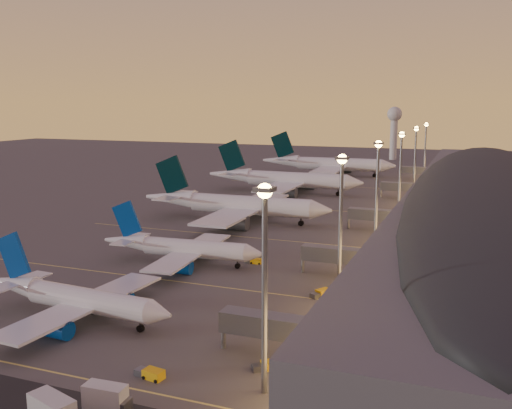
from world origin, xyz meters
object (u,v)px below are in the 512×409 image
(baggage_tug_b, at_px, (267,366))
(catering_truck_b, at_px, (108,399))
(airliner_wide_near, at_px, (234,205))
(baggage_tug_a, at_px, (150,374))
(airliner_narrow_south, at_px, (74,298))
(baggage_tug_d, at_px, (321,293))
(airliner_narrow_north, at_px, (181,248))
(baggage_tug_c, at_px, (254,261))
(radar_tower, at_px, (394,124))
(airliner_wide_far, at_px, (327,164))
(airliner_wide_mid, at_px, (283,179))

(baggage_tug_b, bearing_deg, catering_truck_b, -166.70)
(airliner_wide_near, xyz_separation_m, baggage_tug_a, (29.10, -94.96, -4.37))
(baggage_tug_a, relative_size, baggage_tug_b, 1.10)
(airliner_narrow_south, bearing_deg, baggage_tug_d, 39.78)
(airliner_narrow_north, distance_m, baggage_tug_c, 16.32)
(airliner_narrow_south, relative_size, radar_tower, 1.16)
(airliner_wide_near, height_order, baggage_tug_b, airliner_wide_near)
(airliner_narrow_south, height_order, airliner_wide_far, airliner_wide_far)
(airliner_wide_mid, xyz_separation_m, catering_truck_b, (32.34, -160.56, -3.79))
(airliner_narrow_south, height_order, airliner_wide_near, airliner_wide_near)
(airliner_narrow_north, height_order, airliner_wide_mid, airliner_wide_mid)
(airliner_narrow_north, bearing_deg, baggage_tug_a, -69.92)
(baggage_tug_d, bearing_deg, radar_tower, 36.65)
(airliner_narrow_north, height_order, baggage_tug_b, airliner_narrow_north)
(radar_tower, xyz_separation_m, baggage_tug_a, (10.97, -301.68, -21.32))
(catering_truck_b, height_order, baggage_tug_d, catering_truck_b)
(baggage_tug_c, height_order, baggage_tug_d, baggage_tug_d)
(airliner_wide_mid, xyz_separation_m, baggage_tug_a, (32.69, -151.93, -4.68))
(airliner_wide_mid, xyz_separation_m, baggage_tug_d, (45.20, -113.42, -4.67))
(airliner_narrow_north, distance_m, airliner_wide_far, 163.51)
(radar_tower, height_order, catering_truck_b, radar_tower)
(airliner_wide_far, height_order, baggage_tug_a, airliner_wide_far)
(airliner_wide_mid, relative_size, baggage_tug_a, 14.92)
(airliner_narrow_north, relative_size, airliner_wide_near, 0.63)
(airliner_wide_near, distance_m, baggage_tug_a, 99.41)
(airliner_wide_near, distance_m, baggage_tug_d, 70.27)
(baggage_tug_a, relative_size, baggage_tug_d, 0.98)
(airliner_narrow_north, relative_size, radar_tower, 1.16)
(airliner_narrow_south, bearing_deg, airliner_wide_near, 98.61)
(airliner_wide_near, height_order, radar_tower, radar_tower)
(airliner_wide_near, relative_size, catering_truck_b, 10.64)
(airliner_wide_mid, distance_m, baggage_tug_b, 151.49)
(radar_tower, relative_size, catering_truck_b, 5.80)
(airliner_wide_mid, xyz_separation_m, baggage_tug_b, (45.91, -144.29, -4.72))
(baggage_tug_b, bearing_deg, airliner_narrow_south, 134.15)
(baggage_tug_b, bearing_deg, airliner_wide_near, 79.00)
(airliner_narrow_north, xyz_separation_m, airliner_wide_mid, (-10.89, 103.48, 1.75))
(airliner_wide_far, distance_m, baggage_tug_d, 178.45)
(baggage_tug_b, xyz_separation_m, baggage_tug_c, (-20.09, 46.66, -0.01))
(airliner_narrow_south, height_order, baggage_tug_b, airliner_narrow_south)
(airliner_wide_near, distance_m, baggage_tug_b, 97.14)
(baggage_tug_a, height_order, baggage_tug_b, baggage_tug_a)
(airliner_narrow_south, relative_size, airliner_wide_mid, 0.59)
(baggage_tug_a, xyz_separation_m, baggage_tug_c, (-6.86, 54.30, -0.05))
(airliner_wide_mid, height_order, baggage_tug_a, airliner_wide_mid)
(catering_truck_b, relative_size, baggage_tug_d, 1.29)
(airliner_narrow_south, height_order, airliner_wide_mid, airliner_wide_mid)
(airliner_wide_near, distance_m, catering_truck_b, 107.57)
(airliner_narrow_north, bearing_deg, baggage_tug_b, -53.51)
(airliner_narrow_south, relative_size, airliner_wide_far, 0.57)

